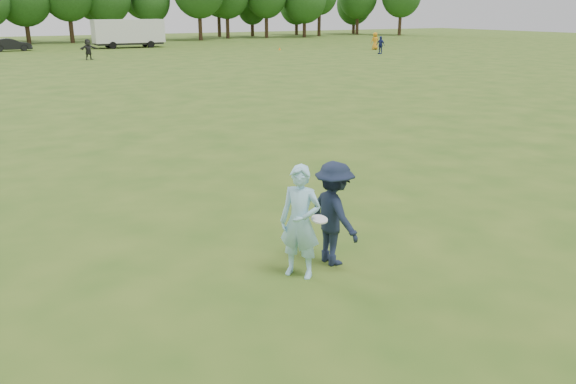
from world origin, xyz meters
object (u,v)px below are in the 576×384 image
at_px(defender, 334,213).
at_px(player_far_c, 375,41).
at_px(player_far_b, 380,45).
at_px(thrower, 300,222).
at_px(car_f, 11,45).
at_px(player_far_d, 88,49).
at_px(cargo_trailer, 128,32).
at_px(field_cone, 280,49).

bearing_deg(defender, player_far_c, -40.39).
relative_size(player_far_b, player_far_c, 0.92).
distance_m(thrower, car_f, 61.70).
bearing_deg(thrower, player_far_d, 135.38).
distance_m(player_far_b, cargo_trailer, 29.68).
bearing_deg(thrower, cargo_trailer, 130.18).
bearing_deg(car_f, player_far_b, -128.77).
bearing_deg(player_far_c, cargo_trailer, -26.71).
bearing_deg(thrower, player_far_b, 102.22).
height_order(player_far_c, car_f, player_far_c).
relative_size(thrower, field_cone, 6.34).
height_order(defender, car_f, defender).
xyz_separation_m(defender, player_far_b, (31.76, 38.69, -0.04)).
relative_size(car_f, cargo_trailer, 0.45).
height_order(player_far_b, car_f, player_far_b).
bearing_deg(cargo_trailer, field_cone, -42.32).
xyz_separation_m(player_far_d, field_cone, (20.97, 2.86, -0.76)).
distance_m(defender, cargo_trailer, 62.23).
xyz_separation_m(car_f, field_cone, (26.03, -12.80, -0.52)).
height_order(player_far_c, player_far_d, player_far_c).
relative_size(player_far_c, field_cone, 6.28).
relative_size(player_far_b, player_far_d, 0.96).
bearing_deg(field_cone, player_far_b, -58.92).
distance_m(player_far_b, car_f, 39.41).
bearing_deg(field_cone, thrower, -118.41).
height_order(player_far_b, player_far_c, player_far_c).
bearing_deg(field_cone, cargo_trailer, 137.68).
distance_m(thrower, cargo_trailer, 62.53).
distance_m(player_far_c, car_f, 39.68).
bearing_deg(player_far_b, player_far_d, -118.62).
xyz_separation_m(player_far_b, player_far_d, (-27.04, 7.21, 0.04)).
relative_size(car_f, field_cone, 13.49).
bearing_deg(defender, cargo_trailer, -13.05).
distance_m(player_far_c, cargo_trailer, 28.61).
bearing_deg(player_far_b, defender, -53.09).
distance_m(player_far_b, player_far_c, 6.45).
height_order(thrower, player_far_b, thrower).
relative_size(defender, player_far_b, 1.05).
distance_m(thrower, player_far_d, 46.36).
bearing_deg(car_f, field_cone, -119.49).
distance_m(defender, field_cone, 55.12).
bearing_deg(player_far_c, field_cone, -16.36).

